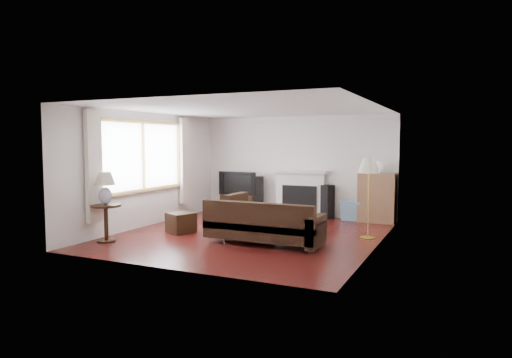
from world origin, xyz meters
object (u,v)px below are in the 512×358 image
at_px(tv_stand, 240,204).
at_px(bookshelf, 377,198).
at_px(coffee_table, 280,223).
at_px(floor_lamp, 368,199).
at_px(sectional_sofa, 264,224).
at_px(side_table, 106,223).

distance_m(tv_stand, bookshelf, 3.56).
bearing_deg(tv_stand, coffee_table, -45.70).
bearing_deg(tv_stand, floor_lamp, -26.95).
bearing_deg(sectional_sofa, coffee_table, 97.04).
distance_m(bookshelf, floor_lamp, 1.93).
relative_size(sectional_sofa, side_table, 3.29).
bearing_deg(coffee_table, tv_stand, 111.52).
relative_size(sectional_sofa, floor_lamp, 1.48).
bearing_deg(side_table, bookshelf, 45.14).
distance_m(sectional_sofa, coffee_table, 1.16).
height_order(tv_stand, floor_lamp, floor_lamp).
bearing_deg(floor_lamp, sectional_sofa, -142.45).
distance_m(coffee_table, side_table, 3.42).
distance_m(tv_stand, coffee_table, 2.79).
relative_size(tv_stand, coffee_table, 0.95).
xyz_separation_m(tv_stand, sectional_sofa, (2.09, -3.14, 0.13)).
height_order(bookshelf, side_table, bookshelf).
distance_m(floor_lamp, side_table, 4.96).
relative_size(bookshelf, sectional_sofa, 0.50).
xyz_separation_m(coffee_table, floor_lamp, (1.77, 0.11, 0.58)).
xyz_separation_m(tv_stand, side_table, (-0.66, -4.20, 0.11)).
bearing_deg(floor_lamp, bookshelf, 94.98).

